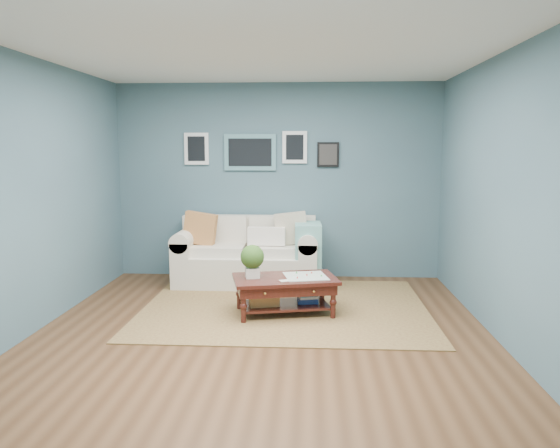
{
  "coord_description": "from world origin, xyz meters",
  "views": [
    {
      "loc": [
        0.48,
        -5.11,
        1.81
      ],
      "look_at": [
        0.12,
        1.0,
        0.96
      ],
      "focal_mm": 35.0,
      "sensor_mm": 36.0,
      "label": 1
    }
  ],
  "objects": [
    {
      "name": "area_rug",
      "position": [
        0.18,
        0.93,
        0.01
      ],
      "size": [
        3.2,
        2.56,
        0.01
      ],
      "primitive_type": "cube",
      "color": "brown",
      "rests_on": "ground"
    },
    {
      "name": "loveseat",
      "position": [
        -0.3,
        2.03,
        0.4
      ],
      "size": [
        1.93,
        0.87,
        0.99
      ],
      "color": "beige",
      "rests_on": "ground"
    },
    {
      "name": "coffee_table",
      "position": [
        0.13,
        0.67,
        0.34
      ],
      "size": [
        1.22,
        0.87,
        0.77
      ],
      "rotation": [
        0.0,
        0.0,
        0.22
      ],
      "color": "black",
      "rests_on": "ground"
    },
    {
      "name": "room_shell",
      "position": [
        -0.01,
        0.06,
        1.36
      ],
      "size": [
        5.0,
        5.02,
        2.7
      ],
      "color": "brown",
      "rests_on": "ground"
    }
  ]
}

